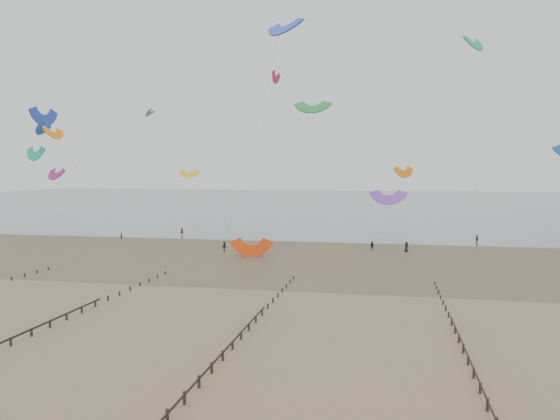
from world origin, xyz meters
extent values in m
plane|color=brown|center=(0.00, 0.00, 0.00)|extent=(500.00, 500.00, 0.00)
plane|color=#475654|center=(0.00, 200.00, 0.03)|extent=(500.00, 500.00, 0.00)
plane|color=#473A28|center=(0.00, 35.00, 0.01)|extent=(500.00, 500.00, 0.00)
ellipsoid|color=slate|center=(-18.00, 22.00, 0.01)|extent=(23.60, 14.36, 0.01)
ellipsoid|color=slate|center=(12.00, 38.00, 0.01)|extent=(33.64, 18.32, 0.01)
ellipsoid|color=slate|center=(-40.00, 40.00, 0.01)|extent=(26.95, 14.22, 0.01)
cube|color=black|center=(-32.00, 4.11, 0.22)|extent=(0.16, 0.16, 0.54)
cube|color=black|center=(-32.00, 6.74, 0.20)|extent=(0.16, 0.16, 0.51)
cube|color=black|center=(-32.00, 9.37, 0.19)|extent=(0.16, 0.16, 0.48)
cube|color=black|center=(-32.00, 12.00, 0.17)|extent=(0.16, 0.16, 0.45)
cube|color=black|center=(-14.00, -19.58, 0.35)|extent=(0.16, 0.16, 0.80)
cube|color=black|center=(-14.00, -16.95, 0.33)|extent=(0.16, 0.16, 0.77)
cube|color=black|center=(-14.00, -14.32, 0.32)|extent=(0.16, 0.16, 0.74)
cube|color=black|center=(-14.00, -11.68, 0.31)|extent=(0.16, 0.16, 0.71)
cube|color=black|center=(-14.00, -9.05, 0.29)|extent=(0.16, 0.16, 0.68)
cube|color=black|center=(-14.00, -6.42, 0.28)|extent=(0.16, 0.16, 0.65)
cube|color=black|center=(-14.00, -3.79, 0.26)|extent=(0.16, 0.16, 0.62)
cube|color=black|center=(-14.00, -1.16, 0.25)|extent=(0.16, 0.16, 0.59)
cube|color=black|center=(-14.00, 1.47, 0.23)|extent=(0.16, 0.16, 0.57)
cube|color=black|center=(-14.00, 4.11, 0.22)|extent=(0.16, 0.16, 0.54)
cube|color=black|center=(-14.00, 6.74, 0.20)|extent=(0.16, 0.16, 0.51)
cube|color=black|center=(-14.00, 9.37, 0.19)|extent=(0.16, 0.16, 0.48)
cube|color=black|center=(-14.00, 12.00, 0.17)|extent=(0.16, 0.16, 0.45)
cube|color=black|center=(4.00, -30.11, 0.41)|extent=(0.16, 0.16, 0.91)
cube|color=black|center=(4.00, -27.47, 0.39)|extent=(0.16, 0.16, 0.88)
cube|color=black|center=(4.00, -24.84, 0.38)|extent=(0.16, 0.16, 0.86)
cube|color=black|center=(4.00, -22.21, 0.36)|extent=(0.16, 0.16, 0.83)
cube|color=black|center=(4.00, -19.58, 0.35)|extent=(0.16, 0.16, 0.80)
cube|color=black|center=(4.00, -16.95, 0.33)|extent=(0.16, 0.16, 0.77)
cube|color=black|center=(4.00, -14.32, 0.32)|extent=(0.16, 0.16, 0.74)
cube|color=black|center=(4.00, -11.68, 0.31)|extent=(0.16, 0.16, 0.71)
cube|color=black|center=(4.00, -9.05, 0.29)|extent=(0.16, 0.16, 0.68)
cube|color=black|center=(4.00, -6.42, 0.28)|extent=(0.16, 0.16, 0.65)
cube|color=black|center=(4.00, -3.79, 0.26)|extent=(0.16, 0.16, 0.62)
cube|color=black|center=(4.00, -1.16, 0.25)|extent=(0.16, 0.16, 0.59)
cube|color=black|center=(4.00, 1.47, 0.23)|extent=(0.16, 0.16, 0.57)
cube|color=black|center=(4.00, 4.11, 0.22)|extent=(0.16, 0.16, 0.54)
cube|color=black|center=(4.00, 6.74, 0.20)|extent=(0.16, 0.16, 0.51)
cube|color=black|center=(4.00, 9.37, 0.19)|extent=(0.16, 0.16, 0.48)
cube|color=black|center=(4.00, 12.00, 0.17)|extent=(0.16, 0.16, 0.45)
cube|color=black|center=(4.00, -21.75, 0.62)|extent=(0.06, 32.50, 0.18)
cube|color=black|center=(22.00, -24.84, 0.38)|extent=(0.16, 0.16, 0.86)
cube|color=black|center=(22.00, -22.21, 0.36)|extent=(0.16, 0.16, 0.83)
cube|color=black|center=(22.00, -19.58, 0.35)|extent=(0.16, 0.16, 0.80)
cube|color=black|center=(22.00, -16.95, 0.33)|extent=(0.16, 0.16, 0.77)
cube|color=black|center=(22.00, -14.32, 0.32)|extent=(0.16, 0.16, 0.74)
cube|color=black|center=(22.00, -11.68, 0.31)|extent=(0.16, 0.16, 0.71)
cube|color=black|center=(22.00, -9.05, 0.29)|extent=(0.16, 0.16, 0.68)
cube|color=black|center=(22.00, -6.42, 0.28)|extent=(0.16, 0.16, 0.65)
cube|color=black|center=(22.00, -3.79, 0.26)|extent=(0.16, 0.16, 0.62)
cube|color=black|center=(22.00, -1.16, 0.25)|extent=(0.16, 0.16, 0.59)
cube|color=black|center=(22.00, 1.47, 0.23)|extent=(0.16, 0.16, 0.57)
cube|color=black|center=(22.00, 4.11, 0.22)|extent=(0.16, 0.16, 0.54)
cube|color=black|center=(22.00, 6.74, 0.20)|extent=(0.16, 0.16, 0.51)
cube|color=black|center=(22.00, 9.37, 0.19)|extent=(0.16, 0.16, 0.48)
cube|color=black|center=(22.00, 12.00, 0.17)|extent=(0.16, 0.16, 0.45)
cube|color=black|center=(22.00, -21.75, 0.62)|extent=(0.06, 32.50, 0.18)
imported|color=black|center=(-38.44, 46.62, 0.76)|extent=(0.66, 0.63, 1.53)
imported|color=black|center=(13.47, 40.58, 0.85)|extent=(0.94, 0.79, 1.69)
imported|color=black|center=(19.46, 40.31, 0.90)|extent=(0.98, 1.05, 1.80)
imported|color=black|center=(-12.32, 34.48, 0.88)|extent=(1.18, 1.30, 1.76)
imported|color=black|center=(-29.20, 57.20, 0.82)|extent=(0.71, 0.66, 1.63)
imported|color=black|center=(33.27, 52.73, 0.94)|extent=(0.83, 1.20, 1.89)
camera|label=1|loc=(15.97, -58.08, 14.22)|focal=35.00mm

